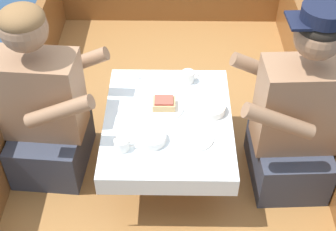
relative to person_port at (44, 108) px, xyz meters
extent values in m
plane|color=navy|center=(0.62, 0.05, -0.69)|extent=(60.00, 60.00, 0.00)
cube|color=#9E6B38|center=(0.62, 0.05, -0.54)|extent=(1.77, 2.97, 0.29)
cube|color=brown|center=(-0.24, 0.05, -0.19)|extent=(0.06, 2.97, 0.41)
cube|color=brown|center=(1.47, 0.05, -0.19)|extent=(0.06, 2.97, 0.41)
cylinder|color=#B2B2B7|center=(0.62, -0.03, -0.23)|extent=(0.07, 0.07, 0.34)
cube|color=#9E6B38|center=(0.62, -0.03, -0.05)|extent=(0.61, 0.76, 0.02)
cube|color=white|center=(0.62, -0.03, -0.04)|extent=(0.64, 0.79, 0.00)
cube|color=white|center=(0.62, -0.42, -0.09)|extent=(0.64, 0.00, 0.10)
cube|color=white|center=(0.62, 0.36, -0.09)|extent=(0.64, 0.00, 0.10)
cube|color=#333847|center=(-0.01, 0.00, -0.27)|extent=(0.39, 0.47, 0.26)
cube|color=#936B4C|center=(-0.01, 0.00, 0.09)|extent=(0.42, 0.25, 0.44)
sphere|color=#936B4C|center=(-0.01, 0.00, 0.46)|extent=(0.21, 0.21, 0.21)
ellipsoid|color=brown|center=(-0.01, 0.00, 0.51)|extent=(0.20, 0.20, 0.12)
cylinder|color=#936B4C|center=(0.16, 0.17, 0.15)|extent=(0.34, 0.09, 0.21)
cylinder|color=#936B4C|center=(0.13, -0.19, 0.15)|extent=(0.34, 0.09, 0.21)
cube|color=#333847|center=(1.24, -0.07, -0.27)|extent=(0.38, 0.46, 0.26)
cube|color=#936B4C|center=(1.24, -0.07, 0.10)|extent=(0.41, 0.24, 0.47)
sphere|color=#936B4C|center=(1.24, -0.07, 0.48)|extent=(0.20, 0.20, 0.20)
ellipsoid|color=black|center=(1.24, -0.07, 0.53)|extent=(0.19, 0.19, 0.11)
cylinder|color=#936B4C|center=(1.10, -0.26, 0.18)|extent=(0.34, 0.09, 0.21)
cylinder|color=#936B4C|center=(1.08, 0.10, 0.18)|extent=(0.34, 0.09, 0.21)
cylinder|color=black|center=(1.24, -0.07, 0.59)|extent=(0.19, 0.19, 0.06)
cube|color=black|center=(1.15, -0.08, 0.56)|extent=(0.11, 0.15, 0.01)
cylinder|color=white|center=(0.60, 0.05, -0.03)|extent=(0.20, 0.20, 0.01)
cylinder|color=white|center=(0.75, -0.17, -0.03)|extent=(0.17, 0.17, 0.01)
cube|color=tan|center=(0.60, 0.05, -0.01)|extent=(0.11, 0.09, 0.04)
cube|color=#B74C3D|center=(0.60, 0.05, 0.02)|extent=(0.09, 0.07, 0.01)
cylinder|color=white|center=(0.83, 0.03, -0.01)|extent=(0.15, 0.15, 0.04)
cylinder|color=beige|center=(0.83, 0.03, 0.00)|extent=(0.12, 0.12, 0.02)
cylinder|color=white|center=(0.54, -0.18, -0.01)|extent=(0.14, 0.14, 0.04)
cylinder|color=beige|center=(0.54, -0.18, 0.00)|extent=(0.12, 0.12, 0.02)
cylinder|color=white|center=(0.41, -0.24, 0.00)|extent=(0.07, 0.07, 0.06)
torus|color=white|center=(0.45, -0.24, 0.00)|extent=(0.04, 0.01, 0.04)
cylinder|color=#3D2314|center=(0.41, -0.24, 0.01)|extent=(0.06, 0.06, 0.01)
cylinder|color=white|center=(0.72, 0.27, 0.00)|extent=(0.07, 0.07, 0.06)
torus|color=white|center=(0.77, 0.27, 0.00)|extent=(0.04, 0.01, 0.04)
cylinder|color=#3D2314|center=(0.72, 0.27, 0.02)|extent=(0.06, 0.06, 0.01)
cube|color=silver|center=(0.56, -0.32, -0.03)|extent=(0.15, 0.11, 0.00)
ellipsoid|color=silver|center=(0.50, -0.28, -0.03)|extent=(0.04, 0.02, 0.01)
cube|color=silver|center=(0.88, 0.26, -0.03)|extent=(0.04, 0.17, 0.00)
cube|color=silver|center=(0.39, 0.29, -0.03)|extent=(0.17, 0.02, 0.00)
ellipsoid|color=silver|center=(0.46, 0.29, -0.03)|extent=(0.04, 0.02, 0.01)
camera|label=1|loc=(0.64, -1.72, 1.56)|focal=50.00mm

